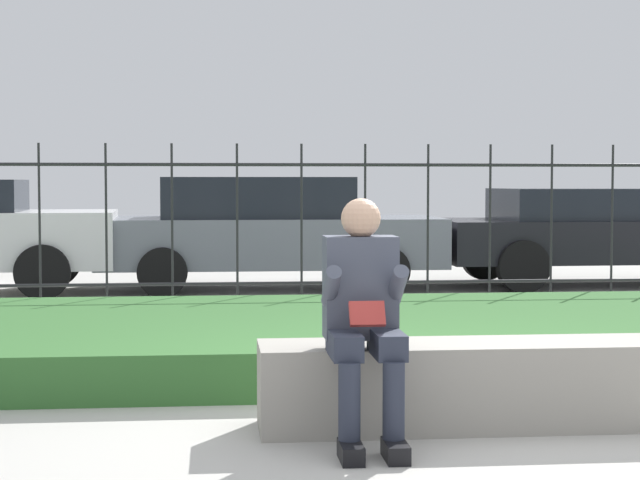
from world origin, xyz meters
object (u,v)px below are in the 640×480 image
Objects in this scene: car_parked_center at (267,230)px; car_parked_right at (599,232)px; stone_bench at (462,389)px; person_seated_reader at (363,309)px.

car_parked_center is 4.37m from car_parked_right.
car_parked_center reaches higher than car_parked_right.
car_parked_right reaches higher than stone_bench.
car_parked_right is at bearing 0.46° from car_parked_center.
stone_bench is 0.53× the size of car_parked_center.
person_seated_reader reaches higher than stone_bench.
car_parked_right is at bearing 64.84° from stone_bench.
car_parked_center is at bearing 95.11° from stone_bench.
stone_bench is at bearing -116.42° from car_parked_right.
car_parked_right is (4.27, 8.12, -0.00)m from person_seated_reader.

